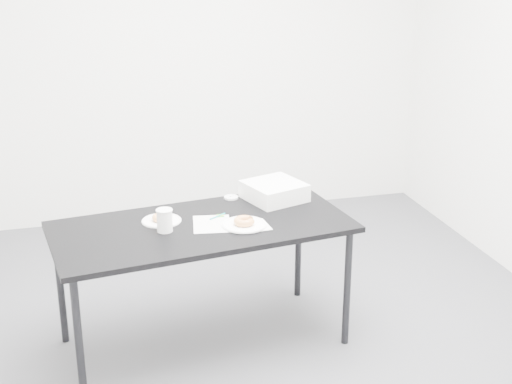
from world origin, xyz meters
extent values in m
plane|color=#46464A|center=(0.00, 0.00, 0.00)|extent=(4.00, 4.00, 0.00)
cube|color=white|center=(0.00, 2.00, 1.35)|extent=(4.00, 0.02, 2.70)
cube|color=black|center=(-0.17, 0.01, 0.70)|extent=(1.64, 0.93, 0.03)
cylinder|color=black|center=(-0.85, -0.39, 0.34)|extent=(0.04, 0.04, 0.68)
cylinder|color=black|center=(-0.93, 0.22, 0.34)|extent=(0.04, 0.04, 0.68)
cylinder|color=black|center=(0.58, -0.19, 0.34)|extent=(0.04, 0.04, 0.68)
cylinder|color=black|center=(0.50, 0.41, 0.34)|extent=(0.04, 0.04, 0.68)
cube|color=silver|center=(-0.12, 0.00, 0.71)|extent=(0.23, 0.27, 0.00)
cube|color=#37912A|center=(-0.05, 0.10, 0.71)|extent=(0.05, 0.05, 0.00)
cylinder|color=#0D8D94|center=(-0.07, 0.09, 0.72)|extent=(0.10, 0.07, 0.01)
cube|color=silver|center=(0.08, -0.08, 0.71)|extent=(0.18, 0.18, 0.00)
cylinder|color=white|center=(0.04, -0.06, 0.72)|extent=(0.24, 0.24, 0.01)
torus|color=#E58948|center=(0.04, -0.06, 0.74)|extent=(0.12, 0.12, 0.04)
cylinder|color=white|center=(-0.37, 0.11, 0.71)|extent=(0.21, 0.21, 0.01)
torus|color=#E58948|center=(-0.37, 0.11, 0.73)|extent=(0.11, 0.11, 0.03)
cylinder|color=white|center=(-0.37, -0.03, 0.77)|extent=(0.08, 0.08, 0.12)
cylinder|color=silver|center=(0.07, 0.36, 0.72)|extent=(0.08, 0.08, 0.01)
cube|color=white|center=(0.30, 0.28, 0.76)|extent=(0.38, 0.38, 0.10)
camera|label=1|loc=(-0.78, -3.42, 2.14)|focal=50.00mm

